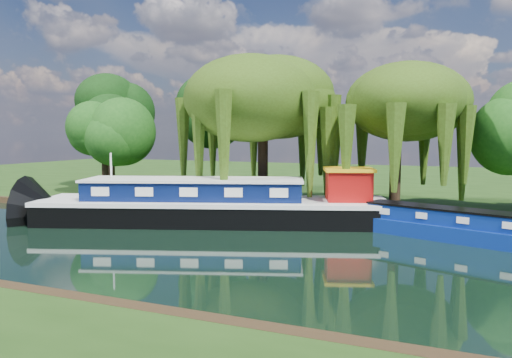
% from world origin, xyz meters
% --- Properties ---
extents(ground, '(120.00, 120.00, 0.00)m').
position_xyz_m(ground, '(0.00, 0.00, 0.00)').
color(ground, black).
extents(far_bank, '(120.00, 52.00, 0.45)m').
position_xyz_m(far_bank, '(0.00, 34.00, 0.23)').
color(far_bank, '#18330D').
rests_on(far_bank, ground).
extents(dutch_barge, '(21.06, 11.25, 4.37)m').
position_xyz_m(dutch_barge, '(-5.75, 6.62, 1.08)').
color(dutch_barge, black).
rests_on(dutch_barge, ground).
extents(narrowboat, '(11.82, 5.79, 1.73)m').
position_xyz_m(narrowboat, '(7.17, 7.14, 0.62)').
color(narrowboat, navy).
rests_on(narrowboat, ground).
extents(red_dinghy, '(3.32, 2.70, 0.60)m').
position_xyz_m(red_dinghy, '(-8.06, 5.17, 0.00)').
color(red_dinghy, maroon).
rests_on(red_dinghy, ground).
extents(willow_left, '(8.09, 8.09, 9.69)m').
position_xyz_m(willow_left, '(-4.93, 12.05, 7.49)').
color(willow_left, black).
rests_on(willow_left, far_bank).
extents(willow_right, '(7.03, 7.03, 8.57)m').
position_xyz_m(willow_right, '(3.84, 12.68, 6.70)').
color(willow_right, black).
rests_on(willow_right, far_bank).
extents(tree_far_left, '(4.61, 4.61, 7.42)m').
position_xyz_m(tree_far_left, '(-18.27, 11.83, 5.54)').
color(tree_far_left, black).
rests_on(tree_far_left, far_bank).
extents(tree_far_back, '(5.37, 5.37, 9.04)m').
position_xyz_m(tree_far_back, '(-20.65, 15.50, 6.75)').
color(tree_far_back, black).
rests_on(tree_far_back, far_bank).
extents(tree_far_mid, '(5.54, 5.54, 9.06)m').
position_xyz_m(tree_far_mid, '(-11.13, 18.44, 6.69)').
color(tree_far_mid, black).
rests_on(tree_far_mid, far_bank).
extents(lamppost, '(0.36, 0.36, 2.56)m').
position_xyz_m(lamppost, '(0.50, 10.50, 2.42)').
color(lamppost, silver).
rests_on(lamppost, far_bank).
extents(mooring_posts, '(19.16, 0.16, 1.00)m').
position_xyz_m(mooring_posts, '(-0.50, 8.40, 0.95)').
color(mooring_posts, silver).
rests_on(mooring_posts, far_bank).
extents(reeds_near, '(33.70, 1.50, 1.10)m').
position_xyz_m(reeds_near, '(6.87, -7.57, 0.55)').
color(reeds_near, '#164512').
rests_on(reeds_near, ground).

